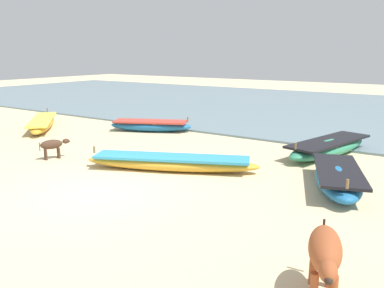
{
  "coord_description": "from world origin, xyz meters",
  "views": [
    {
      "loc": [
        6.75,
        -6.02,
        3.23
      ],
      "look_at": [
        0.41,
        3.47,
        0.6
      ],
      "focal_mm": 36.79,
      "sensor_mm": 36.0,
      "label": 1
    }
  ],
  "objects_px": {
    "fishing_boat_0": "(42,123)",
    "calf_near_dark": "(53,145)",
    "fishing_boat_2": "(171,162)",
    "fishing_boat_6": "(151,125)",
    "cow_adult_rust": "(325,253)",
    "fishing_boat_3": "(329,147)",
    "fishing_boat_1": "(338,178)"
  },
  "relations": [
    {
      "from": "fishing_boat_6",
      "to": "fishing_boat_0",
      "type": "bearing_deg",
      "value": -179.19
    },
    {
      "from": "fishing_boat_6",
      "to": "fishing_boat_2",
      "type": "bearing_deg",
      "value": -69.77
    },
    {
      "from": "fishing_boat_2",
      "to": "cow_adult_rust",
      "type": "distance_m",
      "value": 6.48
    },
    {
      "from": "fishing_boat_0",
      "to": "cow_adult_rust",
      "type": "xyz_separation_m",
      "value": [
        13.86,
        -5.72,
        0.46
      ]
    },
    {
      "from": "fishing_boat_6",
      "to": "cow_adult_rust",
      "type": "relative_size",
      "value": 2.43
    },
    {
      "from": "fishing_boat_6",
      "to": "calf_near_dark",
      "type": "height_order",
      "value": "fishing_boat_6"
    },
    {
      "from": "fishing_boat_3",
      "to": "cow_adult_rust",
      "type": "xyz_separation_m",
      "value": [
        2.04,
        -7.9,
        0.42
      ]
    },
    {
      "from": "fishing_boat_0",
      "to": "fishing_boat_6",
      "type": "xyz_separation_m",
      "value": [
        4.41,
        2.14,
        0.02
      ]
    },
    {
      "from": "fishing_boat_0",
      "to": "calf_near_dark",
      "type": "bearing_deg",
      "value": -170.04
    },
    {
      "from": "fishing_boat_1",
      "to": "fishing_boat_2",
      "type": "height_order",
      "value": "fishing_boat_1"
    },
    {
      "from": "fishing_boat_3",
      "to": "fishing_boat_6",
      "type": "xyz_separation_m",
      "value": [
        -7.41,
        -0.05,
        -0.03
      ]
    },
    {
      "from": "fishing_boat_0",
      "to": "fishing_boat_3",
      "type": "xyz_separation_m",
      "value": [
        11.82,
        2.19,
        0.04
      ]
    },
    {
      "from": "fishing_boat_2",
      "to": "fishing_boat_3",
      "type": "distance_m",
      "value": 5.28
    },
    {
      "from": "cow_adult_rust",
      "to": "fishing_boat_6",
      "type": "bearing_deg",
      "value": -147.37
    },
    {
      "from": "fishing_boat_1",
      "to": "fishing_boat_6",
      "type": "bearing_deg",
      "value": -130.12
    },
    {
      "from": "fishing_boat_0",
      "to": "cow_adult_rust",
      "type": "bearing_deg",
      "value": -159.8
    },
    {
      "from": "fishing_boat_1",
      "to": "fishing_boat_6",
      "type": "xyz_separation_m",
      "value": [
        -8.48,
        3.11,
        -0.03
      ]
    },
    {
      "from": "fishing_boat_2",
      "to": "calf_near_dark",
      "type": "relative_size",
      "value": 5.35
    },
    {
      "from": "fishing_boat_1",
      "to": "cow_adult_rust",
      "type": "distance_m",
      "value": 4.86
    },
    {
      "from": "fishing_boat_0",
      "to": "fishing_boat_6",
      "type": "bearing_deg",
      "value": -111.49
    },
    {
      "from": "fishing_boat_3",
      "to": "calf_near_dark",
      "type": "xyz_separation_m",
      "value": [
        -7.07,
        -5.23,
        0.16
      ]
    },
    {
      "from": "fishing_boat_3",
      "to": "fishing_boat_1",
      "type": "bearing_deg",
      "value": 33.27
    },
    {
      "from": "fishing_boat_2",
      "to": "fishing_boat_6",
      "type": "distance_m",
      "value": 5.87
    },
    {
      "from": "fishing_boat_0",
      "to": "cow_adult_rust",
      "type": "height_order",
      "value": "cow_adult_rust"
    },
    {
      "from": "fishing_boat_0",
      "to": "fishing_boat_1",
      "type": "distance_m",
      "value": 12.93
    },
    {
      "from": "fishing_boat_2",
      "to": "fishing_boat_6",
      "type": "xyz_separation_m",
      "value": [
        -4.17,
        4.13,
        0.02
      ]
    },
    {
      "from": "fishing_boat_2",
      "to": "fishing_boat_0",
      "type": "bearing_deg",
      "value": -37.41
    },
    {
      "from": "fishing_boat_3",
      "to": "cow_adult_rust",
      "type": "relative_size",
      "value": 2.9
    },
    {
      "from": "fishing_boat_0",
      "to": "fishing_boat_6",
      "type": "distance_m",
      "value": 4.9
    },
    {
      "from": "cow_adult_rust",
      "to": "calf_near_dark",
      "type": "bearing_deg",
      "value": -124.0
    },
    {
      "from": "fishing_boat_0",
      "to": "calf_near_dark",
      "type": "relative_size",
      "value": 4.4
    },
    {
      "from": "fishing_boat_1",
      "to": "fishing_boat_6",
      "type": "height_order",
      "value": "fishing_boat_1"
    }
  ]
}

